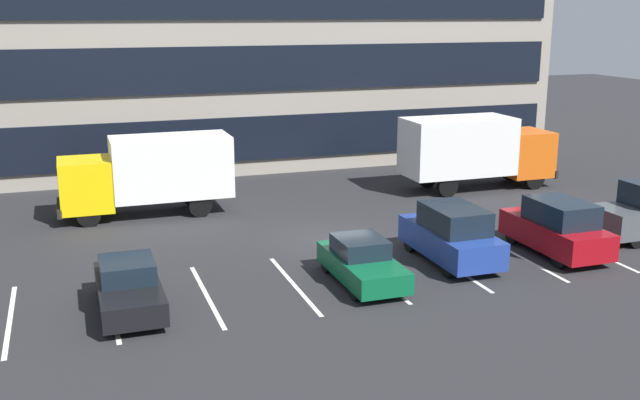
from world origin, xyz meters
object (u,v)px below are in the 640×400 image
Objects in this scene: box_truck_orange at (475,149)px; sedan_forest at (362,262)px; box_truck_yellow at (150,172)px; sedan_black at (129,287)px; suv_navy at (451,235)px; suv_maroon at (557,228)px.

sedan_forest is (-10.08, -10.26, -1.29)m from box_truck_orange.
box_truck_yellow reaches higher than sedan_black.
suv_navy is (10.92, 0.80, 0.27)m from sedan_black.
suv_navy is (3.68, 0.88, 0.29)m from sedan_forest.
suv_maroon is at bearing -6.19° from suv_navy.
suv_maroon reaches higher than sedan_forest.
box_truck_yellow is at bearing 142.39° from suv_maroon.
box_truck_yellow is 11.86m from sedan_forest.
suv_maroon is at bearing 3.33° from sedan_forest.
suv_maroon is (-2.41, -9.81, -1.02)m from box_truck_orange.
box_truck_orange is 1.82× the size of sedan_black.
suv_navy reaches higher than suv_maroon.
sedan_forest is (7.23, -0.08, -0.02)m from sedan_black.
box_truck_orange is 11.40m from suv_navy.
sedan_black is (-14.90, -0.36, -0.26)m from suv_maroon.
box_truck_orange is at bearing 30.44° from sedan_black.
sedan_black is 7.23m from sedan_forest.
sedan_black is at bearing 179.35° from sedan_forest.
box_truck_yellow is 16.50m from suv_maroon.
sedan_black is at bearing -175.83° from suv_navy.
box_truck_yellow is 1.77× the size of sedan_forest.
suv_maroon is 0.99× the size of suv_navy.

